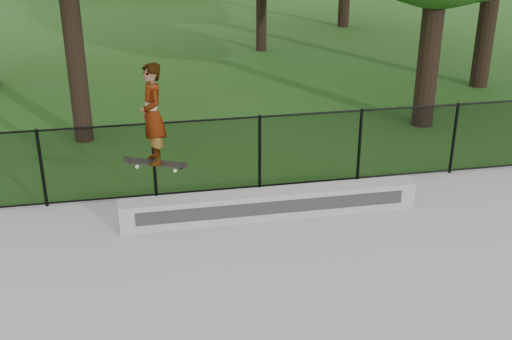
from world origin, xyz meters
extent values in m
cube|color=#A0A09B|center=(-2.04, 4.70, 0.30)|extent=(5.27, 0.40, 0.49)
cube|color=black|center=(-4.01, 4.49, 1.34)|extent=(0.83, 0.23, 0.19)
imported|color=#9FC7D2|center=(-4.01, 4.49, 2.17)|extent=(0.50, 0.66, 1.62)
cylinder|color=black|center=(-6.00, 5.90, 0.81)|extent=(0.06, 0.06, 1.50)
cylinder|color=black|center=(-4.00, 5.90, 0.81)|extent=(0.06, 0.06, 1.50)
cylinder|color=black|center=(-2.00, 5.90, 0.81)|extent=(0.06, 0.06, 1.50)
cylinder|color=black|center=(0.00, 5.90, 0.81)|extent=(0.06, 0.06, 1.50)
cylinder|color=black|center=(2.00, 5.90, 0.81)|extent=(0.06, 0.06, 1.50)
cylinder|color=black|center=(0.00, 5.90, 1.53)|extent=(16.00, 0.04, 0.04)
cylinder|color=black|center=(0.00, 5.90, 0.11)|extent=(16.00, 0.04, 0.04)
cube|color=black|center=(0.00, 5.90, 0.81)|extent=(16.00, 0.01, 1.50)
cylinder|color=black|center=(2.80, 9.00, 1.98)|extent=(0.44, 0.44, 3.96)
cylinder|color=black|center=(-5.50, 9.50, 2.42)|extent=(0.44, 0.44, 4.84)
camera|label=1|loc=(-4.25, -5.23, 5.33)|focal=45.00mm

